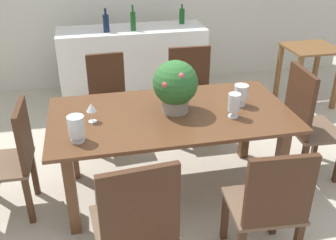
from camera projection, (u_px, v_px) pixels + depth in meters
name	position (u px, v px, depth m)	size (l,w,h in m)	color
ground_plane	(171.00, 189.00, 3.40)	(7.04, 7.04, 0.00)	#BCB29E
dining_table	(171.00, 125.00, 3.11)	(1.90, 0.99, 0.74)	brown
chair_near_left	(137.00, 223.00, 2.24)	(0.52, 0.52, 0.99)	#422616
chair_foot_end	(306.00, 119.00, 3.38)	(0.44, 0.50, 1.00)	#422616
chair_far_left	(109.00, 97.00, 3.90)	(0.43, 0.45, 0.92)	#422616
chair_head_end	(15.00, 155.00, 2.94)	(0.42, 0.44, 0.91)	#422616
chair_near_right	(270.00, 205.00, 2.42)	(0.48, 0.46, 0.93)	#422616
chair_far_right	(191.00, 88.00, 4.07)	(0.49, 0.48, 0.93)	#422616
flower_centerpiece	(175.00, 85.00, 2.99)	(0.35, 0.35, 0.41)	gray
crystal_vase_left	(241.00, 93.00, 3.14)	(0.11, 0.11, 0.18)	silver
crystal_vase_center_near	(76.00, 127.00, 2.63)	(0.12, 0.12, 0.19)	silver
crystal_vase_right	(234.00, 103.00, 2.94)	(0.09, 0.09, 0.19)	silver
wine_glass	(91.00, 108.00, 2.88)	(0.08, 0.08, 0.15)	silver
kitchen_counter	(133.00, 65.00, 4.86)	(1.77, 0.56, 0.92)	white
wine_bottle_dark	(106.00, 23.00, 4.45)	(0.07, 0.07, 0.27)	#0F1E38
wine_bottle_green	(133.00, 21.00, 4.51)	(0.06, 0.06, 0.29)	#194C1E
wine_bottle_amber	(182.00, 16.00, 4.81)	(0.07, 0.07, 0.24)	#194C1E
side_table	(309.00, 61.00, 4.72)	(0.61, 0.55, 0.73)	brown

